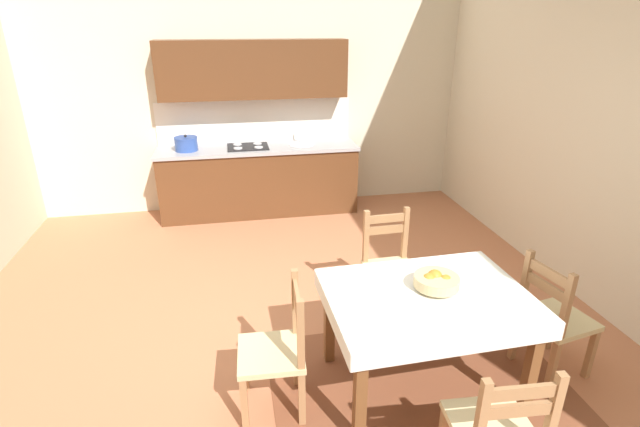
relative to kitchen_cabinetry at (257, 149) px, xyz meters
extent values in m
cube|color=#B7704C|center=(-0.01, -2.98, -0.91)|extent=(6.15, 7.10, 0.10)
cube|color=beige|center=(-0.01, 0.33, 1.13)|extent=(6.15, 0.12, 3.97)
cube|color=brown|center=(0.86, -3.66, -0.85)|extent=(2.10, 1.60, 0.01)
cube|color=#56331C|center=(0.01, -0.04, -0.43)|extent=(2.54, 0.60, 0.86)
cube|color=#9E9EA3|center=(0.01, -0.05, 0.02)|extent=(2.57, 0.63, 0.04)
cube|color=white|center=(0.01, 0.26, 0.32)|extent=(2.54, 0.01, 0.55)
cube|color=#56331C|center=(0.01, 0.09, 0.99)|extent=(2.34, 0.34, 0.70)
cube|color=black|center=(0.01, -0.31, -0.81)|extent=(2.50, 0.02, 0.09)
cylinder|color=silver|center=(0.58, -0.04, 0.04)|extent=(0.34, 0.34, 0.02)
cylinder|color=silver|center=(0.58, 0.10, 0.15)|extent=(0.02, 0.02, 0.22)
cube|color=black|center=(-0.12, -0.04, 0.05)|extent=(0.52, 0.42, 0.01)
cylinder|color=silver|center=(-0.25, -0.14, 0.06)|extent=(0.11, 0.11, 0.01)
cylinder|color=silver|center=(0.01, -0.14, 0.06)|extent=(0.11, 0.11, 0.01)
cylinder|color=silver|center=(-0.25, 0.06, 0.06)|extent=(0.11, 0.11, 0.01)
cylinder|color=silver|center=(0.01, 0.06, 0.06)|extent=(0.11, 0.11, 0.01)
cylinder|color=#2D4C9E|center=(-0.88, -0.06, 0.12)|extent=(0.28, 0.28, 0.15)
cylinder|color=#2D4C9E|center=(-0.88, -0.06, 0.20)|extent=(0.29, 0.29, 0.02)
sphere|color=black|center=(-0.88, -0.06, 0.23)|extent=(0.04, 0.04, 0.04)
cube|color=brown|center=(0.86, -3.56, -0.12)|extent=(1.28, 0.93, 0.02)
cube|color=brown|center=(0.30, -3.97, -0.49)|extent=(0.07, 0.07, 0.73)
cube|color=brown|center=(1.44, -3.94, -0.49)|extent=(0.07, 0.07, 0.73)
cube|color=brown|center=(0.28, -3.18, -0.49)|extent=(0.07, 0.07, 0.73)
cube|color=brown|center=(1.43, -3.16, -0.49)|extent=(0.07, 0.07, 0.73)
cube|color=silver|center=(0.86, -3.56, -0.10)|extent=(1.35, 0.99, 0.00)
cube|color=silver|center=(0.87, -4.04, -0.17)|extent=(1.32, 0.04, 0.12)
cube|color=silver|center=(0.85, -3.08, -0.17)|extent=(1.32, 0.04, 0.12)
cube|color=silver|center=(0.20, -3.58, -0.17)|extent=(0.03, 0.96, 0.12)
cube|color=silver|center=(1.52, -3.55, -0.17)|extent=(0.03, 0.96, 0.12)
cube|color=#A3754C|center=(0.89, -4.57, -0.01)|extent=(0.32, 0.05, 0.07)
cube|color=#A3754C|center=(0.89, -4.57, -0.12)|extent=(0.32, 0.05, 0.07)
cube|color=#D1BC89|center=(-0.19, -3.57, -0.43)|extent=(0.44, 0.44, 0.04)
cube|color=#A3754C|center=(-0.38, -3.74, -0.65)|extent=(0.05, 0.05, 0.41)
cube|color=#A3754C|center=(-0.36, -3.38, -0.65)|extent=(0.05, 0.05, 0.41)
cube|color=#A3754C|center=(-0.02, -3.76, -0.39)|extent=(0.05, 0.05, 0.93)
cube|color=#A3754C|center=(0.00, -3.40, -0.39)|extent=(0.05, 0.05, 0.93)
cube|color=#A3754C|center=(-0.01, -3.58, -0.01)|extent=(0.04, 0.32, 0.07)
cube|color=#A3754C|center=(-0.01, -3.58, -0.12)|extent=(0.04, 0.32, 0.07)
cube|color=#D1BC89|center=(0.93, -2.68, -0.43)|extent=(0.43, 0.43, 0.04)
cube|color=#A3754C|center=(1.12, -2.86, -0.65)|extent=(0.05, 0.05, 0.41)
cube|color=#A3754C|center=(0.76, -2.87, -0.65)|extent=(0.05, 0.05, 0.41)
cube|color=#A3754C|center=(1.11, -2.50, -0.39)|extent=(0.05, 0.05, 0.93)
cube|color=#A3754C|center=(0.75, -2.51, -0.39)|extent=(0.05, 0.05, 0.93)
cube|color=#A3754C|center=(0.93, -2.50, -0.01)|extent=(0.32, 0.03, 0.07)
cube|color=#A3754C|center=(0.93, -2.50, -0.12)|extent=(0.32, 0.03, 0.07)
cube|color=#D1BC89|center=(1.88, -3.58, -0.43)|extent=(0.49, 0.49, 0.04)
cube|color=#A3754C|center=(2.02, -3.37, -0.65)|extent=(0.05, 0.05, 0.41)
cube|color=#A3754C|center=(2.09, -3.73, -0.65)|extent=(0.05, 0.05, 0.41)
cube|color=#A3754C|center=(1.67, -3.44, -0.39)|extent=(0.05, 0.05, 0.93)
cube|color=#A3754C|center=(1.73, -3.79, -0.39)|extent=(0.05, 0.05, 0.93)
cube|color=#A3754C|center=(1.70, -3.62, -0.01)|extent=(0.08, 0.32, 0.07)
cube|color=#A3754C|center=(1.70, -3.62, -0.12)|extent=(0.08, 0.32, 0.07)
cylinder|color=tan|center=(0.94, -3.52, -0.09)|extent=(0.16, 0.17, 0.02)
cylinder|color=tan|center=(0.94, -3.52, -0.04)|extent=(0.30, 0.30, 0.07)
sphere|color=orange|center=(0.89, -3.51, -0.03)|extent=(0.09, 0.09, 0.09)
sphere|color=orange|center=(0.99, -3.54, -0.04)|extent=(0.08, 0.08, 0.08)
sphere|color=orange|center=(0.94, -3.49, -0.03)|extent=(0.10, 0.10, 0.10)
camera|label=1|loc=(-0.35, -6.05, 1.57)|focal=26.51mm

